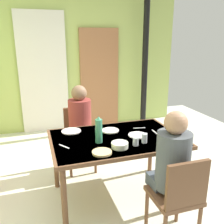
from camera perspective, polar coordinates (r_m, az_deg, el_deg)
ground_plane at (r=3.07m, az=-3.35°, el=-19.10°), size 6.69×6.69×0.00m
wall_back at (r=5.05m, az=-11.19°, el=11.43°), size 4.74×0.10×2.73m
door_wooden at (r=5.15m, az=-2.91°, el=7.71°), size 0.80×0.05×2.00m
stove_pipe_column at (r=5.16m, az=7.64°, el=11.70°), size 0.12×0.12×2.73m
curtain_panel at (r=4.94m, az=-15.58°, el=8.49°), size 0.90×0.03×2.30m
dining_table at (r=2.76m, az=0.97°, el=-7.22°), size 1.42×0.96×0.75m
chair_near_diner at (r=2.31m, az=15.08°, el=-18.18°), size 0.40×0.40×0.87m
chair_far_diner at (r=3.51m, az=-7.62°, el=-5.19°), size 0.40×0.40×0.87m
person_near_diner at (r=2.26m, az=13.74°, el=-10.46°), size 0.30×0.37×0.77m
person_far_diner at (r=3.29m, az=-7.37°, el=-1.44°), size 0.30×0.37×0.77m
water_bottle_green_near at (r=2.56m, az=-3.00°, el=-4.22°), size 0.07×0.07×0.29m
serving_bowl_center at (r=2.48m, az=1.80°, el=-7.64°), size 0.17×0.17×0.05m
dinner_plate_near_left at (r=2.94m, az=-9.41°, el=-4.37°), size 0.23×0.23×0.01m
dinner_plate_near_right at (r=2.79m, az=5.93°, el=-5.34°), size 0.21×0.21×0.01m
dinner_plate_far_center at (r=2.92m, az=-0.42°, el=-4.28°), size 0.20×0.20×0.01m
drinking_glass_by_near_diner at (r=2.60m, az=7.49°, el=-6.01°), size 0.06×0.06×0.10m
drinking_glass_by_far_diner at (r=2.53m, az=5.49°, el=-6.77°), size 0.06×0.06×0.09m
bread_plate_sliced at (r=2.37m, az=-2.34°, el=-9.29°), size 0.19×0.19×0.02m
cutlery_knife_near at (r=3.02m, az=6.33°, el=-3.70°), size 0.15×0.04×0.00m
cutlery_fork_near at (r=2.55m, az=-11.04°, el=-7.82°), size 0.10×0.13×0.00m
cutlery_knife_far at (r=2.92m, az=9.84°, el=-4.57°), size 0.02×0.15×0.00m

